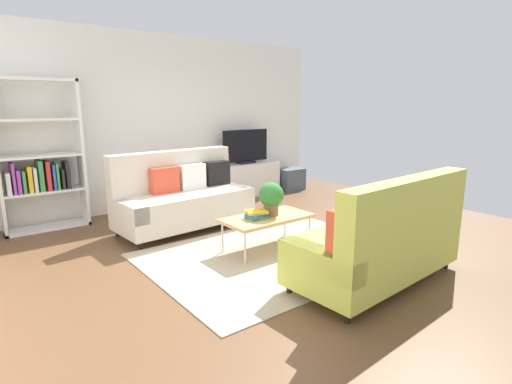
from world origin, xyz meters
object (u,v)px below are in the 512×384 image
(potted_plant, at_px, (271,197))
(table_book_0, at_px, (257,217))
(tv, at_px, (245,147))
(vase_0, at_px, (218,162))
(coffee_table, at_px, (267,219))
(bookshelf, at_px, (39,163))
(couch_green, at_px, (381,241))
(couch_beige, at_px, (183,197))
(bottle_0, at_px, (228,159))
(tv_console, at_px, (245,179))
(storage_trunk, at_px, (290,179))

(potted_plant, relative_size, table_book_0, 1.70)
(tv, height_order, vase_0, tv)
(table_book_0, bearing_deg, tv, 56.33)
(coffee_table, height_order, tv, tv)
(bookshelf, bearing_deg, vase_0, 0.58)
(tv, distance_m, potted_plant, 2.93)
(couch_green, bearing_deg, table_book_0, 104.40)
(couch_green, height_order, table_book_0, couch_green)
(coffee_table, distance_m, table_book_0, 0.16)
(coffee_table, relative_size, potted_plant, 2.69)
(couch_beige, relative_size, couch_green, 1.01)
(couch_green, bearing_deg, bottle_0, 75.27)
(couch_green, height_order, bookshelf, bookshelf)
(coffee_table, xyz_separation_m, table_book_0, (-0.15, 0.01, 0.04))
(tv_console, relative_size, bookshelf, 0.67)
(couch_beige, distance_m, tv_console, 2.24)
(couch_green, height_order, tv_console, couch_green)
(tv_console, height_order, storage_trunk, tv_console)
(bottle_0, bearing_deg, potted_plant, -112.57)
(coffee_table, xyz_separation_m, potted_plant, (0.08, 0.02, 0.26))
(coffee_table, bearing_deg, tv_console, 59.08)
(storage_trunk, distance_m, potted_plant, 3.57)
(couch_beige, height_order, couch_green, same)
(vase_0, bearing_deg, couch_beige, -138.54)
(coffee_table, distance_m, bottle_0, 2.79)
(couch_beige, xyz_separation_m, tv_console, (1.93, 1.14, -0.13))
(couch_beige, bearing_deg, bookshelf, -39.90)
(bookshelf, bearing_deg, couch_green, -60.42)
(tv, distance_m, storage_trunk, 1.32)
(couch_beige, relative_size, vase_0, 13.41)
(tv, bearing_deg, tv_console, 90.00)
(couch_beige, bearing_deg, table_book_0, 95.77)
(vase_0, bearing_deg, storage_trunk, -5.10)
(vase_0, bearing_deg, bottle_0, -28.91)
(tv, distance_m, bookshelf, 3.52)
(tv, relative_size, vase_0, 6.87)
(bottle_0, bearing_deg, couch_beige, -143.92)
(table_book_0, bearing_deg, couch_beige, 99.55)
(tv_console, xyz_separation_m, tv, (-0.00, -0.02, 0.63))
(potted_plant, bearing_deg, table_book_0, -177.73)
(couch_green, bearing_deg, tv_console, 69.78)
(table_book_0, bearing_deg, bottle_0, 63.17)
(storage_trunk, bearing_deg, bottle_0, 177.74)
(couch_green, distance_m, tv_console, 4.18)
(couch_beige, distance_m, table_book_0, 1.44)
(couch_green, height_order, potted_plant, couch_green)
(potted_plant, xyz_separation_m, table_book_0, (-0.23, -0.01, -0.22))
(tv_console, relative_size, bottle_0, 6.02)
(coffee_table, relative_size, storage_trunk, 2.12)
(couch_green, height_order, vase_0, couch_green)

